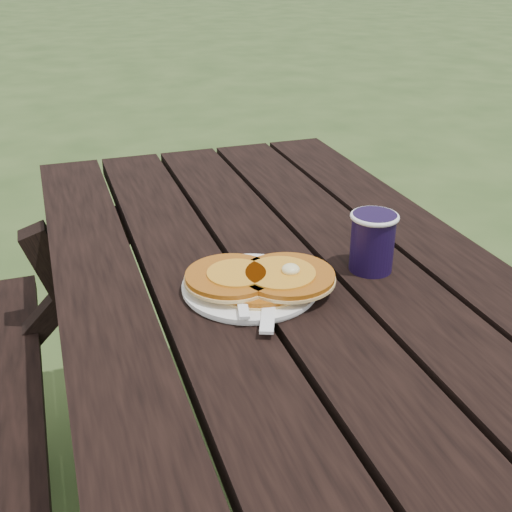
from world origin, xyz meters
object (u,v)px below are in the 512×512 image
object	(u,v)px
picnic_table	(318,512)
coffee_cup	(373,239)
pancake_stack	(261,278)
plate	(250,287)

from	to	relation	value
picnic_table	coffee_cup	bearing A→B (deg)	44.48
pancake_stack	coffee_cup	bearing A→B (deg)	4.14
picnic_table	plate	distance (m)	0.42
pancake_stack	coffee_cup	xyz separation A→B (m)	(0.20, 0.01, 0.03)
picnic_table	coffee_cup	world-z (taller)	coffee_cup
pancake_stack	plate	bearing A→B (deg)	138.59
picnic_table	plate	world-z (taller)	plate
plate	coffee_cup	distance (m)	0.22
pancake_stack	coffee_cup	size ratio (longest dim) A/B	2.29
picnic_table	pancake_stack	size ratio (longest dim) A/B	7.77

